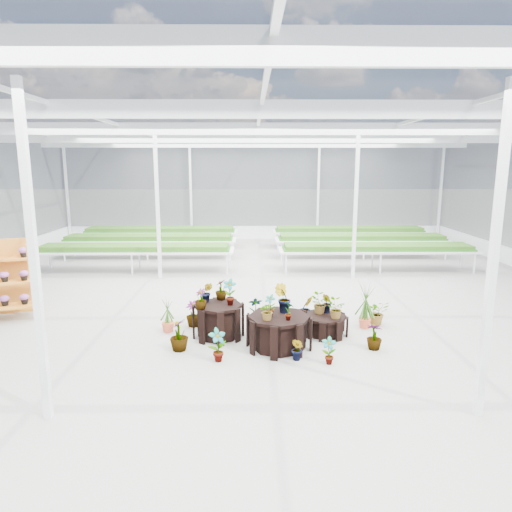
{
  "coord_description": "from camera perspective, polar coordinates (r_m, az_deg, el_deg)",
  "views": [
    {
      "loc": [
        -0.18,
        -9.82,
        3.43
      ],
      "look_at": [
        -0.06,
        0.97,
        1.3
      ],
      "focal_mm": 32.0,
      "sensor_mm": 36.0,
      "label": 1
    }
  ],
  "objects": [
    {
      "name": "nursery_benches",
      "position": [
        17.28,
        -0.04,
        1.14
      ],
      "size": [
        16.0,
        7.0,
        0.84
      ],
      "primitive_type": null,
      "color": "silver",
      "rests_on": "ground"
    },
    {
      "name": "nursery_plants",
      "position": [
        9.46,
        3.1,
        -6.99
      ],
      "size": [
        5.0,
        2.65,
        1.22
      ],
      "color": "#295116",
      "rests_on": "ground"
    },
    {
      "name": "plinth_tall",
      "position": [
        9.4,
        -4.72,
        -8.04
      ],
      "size": [
        1.15,
        1.15,
        0.69
      ],
      "primitive_type": "cylinder",
      "rotation": [
        0.0,
        0.0,
        0.15
      ],
      "color": "black",
      "rests_on": "ground"
    },
    {
      "name": "plinth_mid",
      "position": [
        8.84,
        2.89,
        -9.45
      ],
      "size": [
        1.44,
        1.44,
        0.64
      ],
      "primitive_type": "cylinder",
      "rotation": [
        0.0,
        0.0,
        -0.21
      ],
      "color": "black",
      "rests_on": "ground"
    },
    {
      "name": "greenhouse_shell",
      "position": [
        9.89,
        0.41,
        4.31
      ],
      "size": [
        18.0,
        24.0,
        4.5
      ],
      "primitive_type": null,
      "color": "white",
      "rests_on": "ground"
    },
    {
      "name": "ground_plane",
      "position": [
        10.4,
        0.39,
        -8.09
      ],
      "size": [
        24.0,
        24.0,
        0.0
      ],
      "primitive_type": "plane",
      "color": "gray",
      "rests_on": "ground"
    },
    {
      "name": "steel_frame",
      "position": [
        9.89,
        0.41,
        4.31
      ],
      "size": [
        18.0,
        24.0,
        4.5
      ],
      "primitive_type": null,
      "color": "silver",
      "rests_on": "ground"
    },
    {
      "name": "plinth_low",
      "position": [
        9.64,
        8.64,
        -8.53
      ],
      "size": [
        1.11,
        1.11,
        0.4
      ],
      "primitive_type": "cylinder",
      "rotation": [
        0.0,
        0.0,
        -0.28
      ],
      "color": "black",
      "rests_on": "ground"
    }
  ]
}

